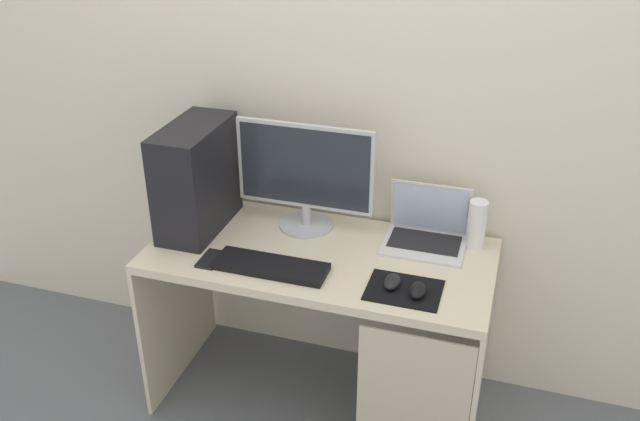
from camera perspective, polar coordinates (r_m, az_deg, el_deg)
ground_plane at (r=3.07m, az=0.00°, el=-15.21°), size 8.00×8.00×0.00m
wall_back at (r=2.70m, az=2.32°, el=10.70°), size 4.00×0.05×2.60m
desk at (r=2.69m, az=0.27°, el=-6.46°), size 1.31×0.62×0.73m
pc_tower at (r=2.75m, az=-10.24°, el=2.70°), size 0.20×0.41×0.43m
monitor at (r=2.69m, az=-1.25°, el=2.93°), size 0.55×0.22×0.44m
laptop at (r=2.70m, az=8.80°, el=-1.80°), size 0.31×0.24×0.23m
speaker at (r=2.68m, az=12.88°, el=-1.14°), size 0.07×0.07×0.20m
keyboard at (r=2.52m, az=-4.11°, el=-4.65°), size 0.42×0.14×0.02m
mousepad at (r=2.42m, az=6.99°, el=-6.57°), size 0.26×0.20×0.00m
mouse_left at (r=2.43m, az=6.01°, el=-5.90°), size 0.06×0.10×0.03m
mouse_right at (r=2.40m, az=8.12°, el=-6.57°), size 0.06×0.10×0.03m
cell_phone at (r=2.60m, az=-9.09°, el=-4.01°), size 0.07×0.13×0.01m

